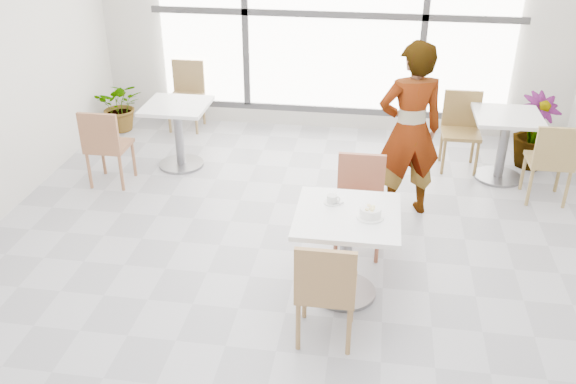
# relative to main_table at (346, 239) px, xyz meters

# --- Properties ---
(floor) EXTENTS (7.00, 7.00, 0.00)m
(floor) POSITION_rel_main_table_xyz_m (-0.43, 0.11, -0.52)
(floor) COLOR #9E9EA5
(floor) RESTS_ON ground
(wall_back) EXTENTS (6.00, 0.00, 6.00)m
(wall_back) POSITION_rel_main_table_xyz_m (-0.43, 3.61, 0.98)
(wall_back) COLOR silver
(wall_back) RESTS_ON ground
(window) EXTENTS (4.60, 0.07, 2.52)m
(window) POSITION_rel_main_table_xyz_m (-0.43, 3.55, 0.98)
(window) COLOR white
(window) RESTS_ON ground
(main_table) EXTENTS (0.80, 0.80, 0.75)m
(main_table) POSITION_rel_main_table_xyz_m (0.00, 0.00, 0.00)
(main_table) COLOR white
(main_table) RESTS_ON ground
(chair_near) EXTENTS (0.42, 0.42, 0.87)m
(chair_near) POSITION_rel_main_table_xyz_m (-0.10, -0.61, -0.02)
(chair_near) COLOR #A07849
(chair_near) RESTS_ON ground
(chair_far) EXTENTS (0.42, 0.42, 0.87)m
(chair_far) POSITION_rel_main_table_xyz_m (0.07, 0.75, -0.02)
(chair_far) COLOR #9B573D
(chair_far) RESTS_ON ground
(oatmeal_bowl) EXTENTS (0.21, 0.21, 0.10)m
(oatmeal_bowl) POSITION_rel_main_table_xyz_m (0.17, -0.03, 0.27)
(oatmeal_bowl) COLOR white
(oatmeal_bowl) RESTS_ON main_table
(coffee_cup) EXTENTS (0.16, 0.13, 0.07)m
(coffee_cup) POSITION_rel_main_table_xyz_m (-0.13, 0.15, 0.26)
(coffee_cup) COLOR silver
(coffee_cup) RESTS_ON main_table
(person) EXTENTS (0.72, 0.57, 1.74)m
(person) POSITION_rel_main_table_xyz_m (0.49, 1.46, 0.35)
(person) COLOR black
(person) RESTS_ON ground
(bg_table_left) EXTENTS (0.70, 0.70, 0.75)m
(bg_table_left) POSITION_rel_main_table_xyz_m (-2.05, 2.16, -0.04)
(bg_table_left) COLOR white
(bg_table_left) RESTS_ON ground
(bg_table_right) EXTENTS (0.70, 0.70, 0.75)m
(bg_table_right) POSITION_rel_main_table_xyz_m (1.56, 2.37, -0.04)
(bg_table_right) COLOR silver
(bg_table_right) RESTS_ON ground
(bg_chair_left_near) EXTENTS (0.42, 0.42, 0.87)m
(bg_chair_left_near) POSITION_rel_main_table_xyz_m (-2.66, 1.56, -0.02)
(bg_chair_left_near) COLOR #976242
(bg_chair_left_near) RESTS_ON ground
(bg_chair_left_far) EXTENTS (0.42, 0.42, 0.87)m
(bg_chair_left_far) POSITION_rel_main_table_xyz_m (-2.31, 3.38, -0.02)
(bg_chair_left_far) COLOR olive
(bg_chair_left_far) RESTS_ON ground
(bg_chair_right_near) EXTENTS (0.42, 0.42, 0.87)m
(bg_chair_right_near) POSITION_rel_main_table_xyz_m (1.94, 1.86, -0.02)
(bg_chair_right_near) COLOR #997E49
(bg_chair_right_near) RESTS_ON ground
(bg_chair_right_far) EXTENTS (0.42, 0.42, 0.87)m
(bg_chair_right_far) POSITION_rel_main_table_xyz_m (1.12, 2.65, -0.02)
(bg_chair_right_far) COLOR olive
(bg_chair_right_far) RESTS_ON ground
(plant_left) EXTENTS (0.69, 0.63, 0.67)m
(plant_left) POSITION_rel_main_table_xyz_m (-3.13, 3.12, -0.19)
(plant_left) COLOR #668E50
(plant_left) RESTS_ON ground
(plant_right) EXTENTS (0.63, 0.63, 0.86)m
(plant_right) POSITION_rel_main_table_xyz_m (1.97, 2.77, -0.09)
(plant_right) COLOR #417A39
(plant_right) RESTS_ON ground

